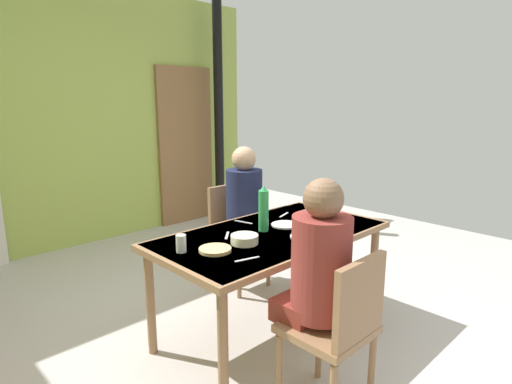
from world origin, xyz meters
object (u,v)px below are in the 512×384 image
chair_far_diner (235,229)px  serving_bowl_center (245,239)px  chair_near_diner (339,325)px  person_far_diner (245,200)px  dining_table (272,242)px  person_near_diner (319,264)px  water_bottle_green_near (264,210)px

chair_far_diner → serving_bowl_center: bearing=52.1°
serving_bowl_center → chair_near_diner: bearing=-93.6°
person_far_diner → dining_table: bearing=61.2°
chair_far_diner → serving_bowl_center: chair_far_diner is taller
serving_bowl_center → dining_table: bearing=8.0°
person_near_diner → person_far_diner: same height
chair_near_diner → water_bottle_green_near: size_ratio=2.80×
chair_near_diner → dining_table: bearing=67.1°
chair_near_diner → chair_far_diner: bearing=66.3°
dining_table → person_far_diner: size_ratio=2.06×
serving_bowl_center → person_far_diner: bearing=47.0°
water_bottle_green_near → serving_bowl_center: bearing=-159.1°
chair_far_diner → person_far_diner: bearing=90.0°
chair_near_diner → serving_bowl_center: 0.78m
person_near_diner → person_far_diner: (0.68, 1.28, 0.00)m
dining_table → person_near_diner: person_near_diner is taller
chair_far_diner → serving_bowl_center: 1.07m
chair_near_diner → serving_bowl_center: chair_near_diner is taller
person_far_diner → serving_bowl_center: (-0.63, -0.68, -0.03)m
person_far_diner → water_bottle_green_near: size_ratio=2.48×
dining_table → person_far_diner: bearing=61.2°
person_near_diner → person_far_diner: 1.45m
person_far_diner → water_bottle_green_near: person_far_diner is taller
dining_table → water_bottle_green_near: bearing=104.0°
dining_table → person_near_diner: 0.73m
dining_table → person_far_diner: (0.35, 0.64, 0.12)m
dining_table → chair_far_diner: bearing=65.6°
dining_table → serving_bowl_center: size_ratio=9.33×
person_far_diner → water_bottle_green_near: bearing=57.5°
chair_far_diner → water_bottle_green_near: 0.89m
person_far_diner → water_bottle_green_near: (-0.37, -0.58, 0.09)m
chair_far_diner → person_far_diner: size_ratio=1.13×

